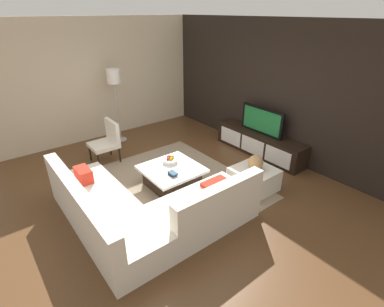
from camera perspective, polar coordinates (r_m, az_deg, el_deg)
ground_plane at (r=5.29m, az=-4.20°, el=-7.15°), size 14.00×14.00×0.00m
feature_wall_back at (r=6.48m, az=15.90°, el=11.93°), size 6.40×0.12×2.80m
side_wall_left at (r=7.52m, az=-17.57°, el=13.63°), size 0.12×5.20×2.80m
area_rug at (r=5.35m, az=-4.81°, el=-6.63°), size 3.04×2.79×0.01m
media_console at (r=6.62m, az=13.09°, el=1.97°), size 2.17×0.48×0.50m
television at (r=6.42m, az=13.58°, el=6.31°), size 1.07×0.06×0.57m
sectional_couch at (r=4.39m, az=-9.85°, el=-10.91°), size 2.52×2.40×0.82m
coffee_table at (r=5.30m, az=-3.99°, el=-4.49°), size 0.97×0.98×0.38m
accent_chair_near at (r=6.32m, az=-16.29°, el=2.70°), size 0.55×0.54×0.87m
floor_lamp at (r=7.01m, az=-15.03°, el=13.58°), size 0.31×0.31×1.73m
ottoman at (r=5.32m, az=12.02°, el=-4.94°), size 0.70×0.70×0.40m
fruit_bowl at (r=5.37m, az=-4.28°, el=-1.27°), size 0.28×0.28×0.13m
decorative_ball at (r=5.16m, az=12.37°, el=-1.76°), size 0.27×0.27×0.27m
book_stack at (r=4.97m, az=-3.81°, el=-3.94°), size 0.18×0.12×0.06m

